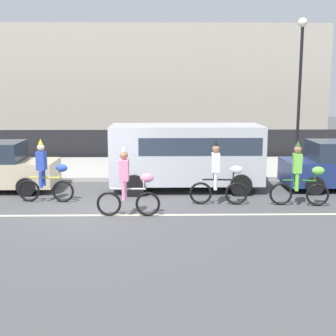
% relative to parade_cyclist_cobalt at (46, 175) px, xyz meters
% --- Properties ---
extents(ground_plane, '(80.00, 80.00, 0.00)m').
position_rel_parade_cyclist_cobalt_xyz_m(ground_plane, '(1.66, -1.04, -0.84)').
color(ground_plane, '#4C4C4F').
extents(road_centre_line, '(36.00, 0.14, 0.01)m').
position_rel_parade_cyclist_cobalt_xyz_m(road_centre_line, '(1.66, -1.54, -0.84)').
color(road_centre_line, beige).
rests_on(road_centre_line, ground).
extents(sidewalk_curb, '(60.00, 5.00, 0.15)m').
position_rel_parade_cyclist_cobalt_xyz_m(sidewalk_curb, '(1.66, 5.46, -0.77)').
color(sidewalk_curb, '#ADAAA3').
rests_on(sidewalk_curb, ground).
extents(fence_line, '(40.00, 0.08, 1.40)m').
position_rel_parade_cyclist_cobalt_xyz_m(fence_line, '(1.66, 8.36, -0.14)').
color(fence_line, black).
rests_on(fence_line, ground).
extents(building_backdrop, '(28.00, 8.00, 6.91)m').
position_rel_parade_cyclist_cobalt_xyz_m(building_backdrop, '(-0.85, 16.96, 2.61)').
color(building_backdrop, '#B2A899').
rests_on(building_backdrop, ground).
extents(parade_cyclist_cobalt, '(1.72, 0.50, 1.92)m').
position_rel_parade_cyclist_cobalt_xyz_m(parade_cyclist_cobalt, '(0.00, 0.00, 0.00)').
color(parade_cyclist_cobalt, black).
rests_on(parade_cyclist_cobalt, ground).
extents(parade_cyclist_pink, '(1.72, 0.50, 1.92)m').
position_rel_parade_cyclist_cobalt_xyz_m(parade_cyclist_pink, '(2.59, -1.61, 0.00)').
color(parade_cyclist_pink, black).
rests_on(parade_cyclist_pink, ground).
extents(parade_cyclist_zebra, '(1.72, 0.50, 1.92)m').
position_rel_parade_cyclist_cobalt_xyz_m(parade_cyclist_zebra, '(5.17, -0.41, 0.00)').
color(parade_cyclist_zebra, black).
rests_on(parade_cyclist_zebra, ground).
extents(parade_cyclist_lime, '(1.71, 0.51, 1.92)m').
position_rel_parade_cyclist_cobalt_xyz_m(parade_cyclist_lime, '(7.52, -0.59, 0.00)').
color(parade_cyclist_lime, black).
rests_on(parade_cyclist_lime, ground).
extents(parked_van_silver, '(5.00, 2.22, 2.18)m').
position_rel_parade_cyclist_cobalt_xyz_m(parked_van_silver, '(4.38, 1.66, 0.44)').
color(parked_van_silver, silver).
rests_on(parked_van_silver, ground).
extents(street_lamp_post, '(0.36, 0.36, 5.86)m').
position_rel_parade_cyclist_cobalt_xyz_m(street_lamp_post, '(8.87, 4.44, 3.15)').
color(street_lamp_post, black).
rests_on(street_lamp_post, sidewalk_curb).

